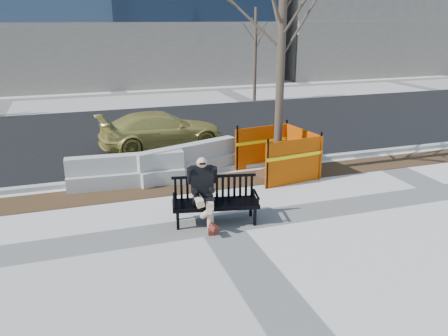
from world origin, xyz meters
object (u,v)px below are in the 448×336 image
(bench, at_px, (216,222))
(seated_man, at_px, (203,222))
(jersey_barrier_right, at_px, (188,175))
(sedan, at_px, (162,147))
(tree_fence, at_px, (277,175))
(jersey_barrier_left, at_px, (127,186))

(bench, height_order, seated_man, seated_man)
(jersey_barrier_right, bearing_deg, seated_man, -116.87)
(seated_man, xyz_separation_m, jersey_barrier_right, (0.47, 3.22, 0.00))
(bench, relative_size, jersey_barrier_right, 0.60)
(sedan, distance_m, jersey_barrier_right, 3.16)
(bench, height_order, sedan, sedan)
(jersey_barrier_right, bearing_deg, bench, -112.24)
(bench, distance_m, sedan, 6.47)
(tree_fence, height_order, sedan, tree_fence)
(seated_man, height_order, jersey_barrier_left, seated_man)
(jersey_barrier_left, bearing_deg, sedan, 68.47)
(bench, bearing_deg, jersey_barrier_left, 129.06)
(sedan, bearing_deg, tree_fence, -151.18)
(jersey_barrier_right, bearing_deg, sedan, 73.66)
(sedan, distance_m, jersey_barrier_left, 3.86)
(sedan, bearing_deg, seated_man, 172.54)
(sedan, height_order, jersey_barrier_left, sedan)
(bench, bearing_deg, jersey_barrier_right, 97.69)
(bench, xyz_separation_m, seated_man, (-0.26, 0.10, 0.00))
(tree_fence, xyz_separation_m, jersey_barrier_left, (-4.23, 0.45, 0.00))
(jersey_barrier_left, relative_size, jersey_barrier_right, 0.97)
(sedan, height_order, jersey_barrier_right, sedan)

